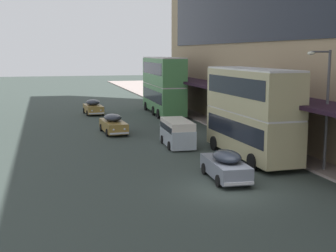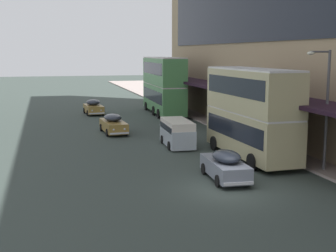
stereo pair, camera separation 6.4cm
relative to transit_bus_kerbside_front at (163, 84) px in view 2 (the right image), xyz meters
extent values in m
plane|color=#353F3A|center=(-4.16, -29.56, -3.41)|extent=(240.00, 240.00, 0.00)
cube|color=#4B894D|center=(0.00, 0.00, -1.62)|extent=(2.94, 11.31, 2.89)
cube|color=black|center=(0.00, 0.00, -1.27)|extent=(2.95, 10.42, 1.27)
cube|color=silver|center=(0.00, 0.00, -0.12)|extent=(2.84, 11.31, 0.12)
cube|color=#4B894D|center=(0.00, 0.00, 1.37)|extent=(2.94, 11.31, 2.89)
cube|color=black|center=(0.00, 0.00, 1.72)|extent=(2.95, 10.42, 1.27)
cube|color=silver|center=(0.00, 0.00, 2.87)|extent=(2.84, 11.31, 0.12)
cube|color=black|center=(0.18, 5.66, 2.57)|extent=(1.29, 0.10, 0.36)
cylinder|color=black|center=(-1.17, 3.86, -2.91)|extent=(0.28, 1.01, 1.00)
cylinder|color=black|center=(1.41, 3.78, -2.91)|extent=(0.28, 1.01, 1.00)
cylinder|color=black|center=(-1.40, -3.44, -2.91)|extent=(0.28, 1.01, 1.00)
cylinder|color=black|center=(1.18, -3.52, -2.91)|extent=(0.28, 1.01, 1.00)
cylinder|color=black|center=(-1.32, -0.80, -2.91)|extent=(0.28, 1.01, 1.00)
cylinder|color=black|center=(1.26, -0.88, -2.91)|extent=(0.28, 1.01, 1.00)
cube|color=tan|center=(-0.10, -23.21, -1.74)|extent=(2.73, 9.25, 2.66)
cube|color=black|center=(-0.10, -23.21, -1.42)|extent=(2.75, 8.51, 1.17)
cube|color=silver|center=(-0.10, -23.21, -0.36)|extent=(2.63, 9.25, 0.12)
cube|color=tan|center=(-0.10, -23.21, 1.02)|extent=(2.73, 9.25, 2.66)
cube|color=black|center=(-0.10, -23.21, 1.34)|extent=(2.75, 8.51, 1.17)
cube|color=silver|center=(-0.10, -23.21, 2.40)|extent=(2.63, 9.25, 0.12)
cube|color=black|center=(-0.21, -18.58, 2.10)|extent=(1.26, 0.09, 0.36)
cylinder|color=black|center=(-1.43, -20.12, -2.91)|extent=(0.27, 1.01, 1.00)
cylinder|color=black|center=(1.08, -20.06, -2.91)|extent=(0.27, 1.01, 1.00)
cylinder|color=black|center=(-1.30, -26.09, -2.91)|extent=(0.27, 1.01, 1.00)
cylinder|color=black|center=(1.22, -26.03, -2.91)|extent=(0.27, 1.01, 1.00)
cube|color=olive|center=(-7.31, -11.26, -2.77)|extent=(1.92, 4.61, 0.84)
ellipsoid|color=#1E232D|center=(-7.32, -11.03, -2.08)|extent=(1.60, 2.57, 0.60)
cube|color=silver|center=(-7.17, -13.56, -3.04)|extent=(1.57, 0.21, 0.14)
cube|color=silver|center=(-7.45, -8.95, -3.04)|extent=(1.57, 0.21, 0.14)
sphere|color=silver|center=(-6.72, -13.50, -2.72)|extent=(0.18, 0.18, 0.18)
sphere|color=silver|center=(-7.63, -13.56, -2.72)|extent=(0.18, 0.18, 0.18)
cylinder|color=black|center=(-6.40, -12.61, -3.09)|extent=(0.18, 0.65, 0.64)
cylinder|color=black|center=(-8.05, -12.70, -3.09)|extent=(0.18, 0.65, 0.64)
cylinder|color=black|center=(-6.57, -9.81, -3.09)|extent=(0.18, 0.65, 0.64)
cylinder|color=black|center=(-8.22, -9.91, -3.09)|extent=(0.18, 0.65, 0.64)
cube|color=slate|center=(-3.59, -27.59, -2.77)|extent=(1.87, 4.29, 0.85)
ellipsoid|color=#1E232D|center=(-3.60, -27.80, -2.06)|extent=(1.57, 2.39, 0.62)
cube|color=silver|center=(-3.47, -25.45, -3.04)|extent=(1.57, 0.21, 0.14)
cube|color=silver|center=(-3.71, -29.74, -3.04)|extent=(1.57, 0.21, 0.14)
sphere|color=silver|center=(-3.93, -25.45, -2.72)|extent=(0.18, 0.18, 0.18)
sphere|color=silver|center=(-3.02, -25.50, -2.72)|extent=(0.18, 0.18, 0.18)
cylinder|color=black|center=(-4.34, -26.25, -3.09)|extent=(0.17, 0.65, 0.64)
cylinder|color=black|center=(-2.70, -26.34, -3.09)|extent=(0.17, 0.65, 0.64)
cylinder|color=black|center=(-4.49, -28.85, -3.09)|extent=(0.17, 0.65, 0.64)
cylinder|color=black|center=(-2.84, -28.94, -3.09)|extent=(0.17, 0.65, 0.64)
cube|color=olive|center=(-7.66, 1.66, -2.78)|extent=(1.98, 4.10, 0.82)
ellipsoid|color=#1E232D|center=(-7.68, 1.86, -2.08)|extent=(1.66, 2.29, 0.65)
cube|color=silver|center=(-7.54, -0.39, -3.04)|extent=(1.66, 0.22, 0.14)
cube|color=silver|center=(-7.79, 3.71, -3.04)|extent=(1.66, 0.22, 0.14)
sphere|color=silver|center=(-7.07, -0.33, -2.73)|extent=(0.18, 0.18, 0.18)
sphere|color=silver|center=(-8.02, -0.39, -2.73)|extent=(0.18, 0.18, 0.18)
cylinder|color=black|center=(-6.72, 0.47, -3.09)|extent=(0.18, 0.65, 0.64)
cylinder|color=black|center=(-8.46, 0.37, -3.09)|extent=(0.18, 0.65, 0.64)
cylinder|color=black|center=(-6.87, 2.95, -3.09)|extent=(0.18, 0.65, 0.64)
cylinder|color=black|center=(-8.61, 2.85, -3.09)|extent=(0.18, 0.65, 0.64)
cube|color=#AAB4C1|center=(-3.58, -18.14, -2.65)|extent=(1.95, 4.38, 1.29)
cube|color=silver|center=(-3.58, -18.14, -1.87)|extent=(1.91, 4.29, 0.83)
cube|color=black|center=(-3.58, -18.14, -1.96)|extent=(1.97, 3.95, 0.41)
ellipsoid|color=#AAB4C1|center=(-3.49, -16.04, -2.51)|extent=(1.64, 0.67, 1.11)
cylinder|color=black|center=(-4.40, -16.85, -3.09)|extent=(0.19, 0.65, 0.64)
cylinder|color=black|center=(-2.65, -16.94, -3.09)|extent=(0.19, 0.65, 0.64)
cylinder|color=black|center=(-4.52, -19.34, -3.09)|extent=(0.19, 0.65, 0.64)
cylinder|color=black|center=(-2.77, -19.43, -3.09)|extent=(0.19, 0.65, 0.64)
cylinder|color=#4C4C51|center=(2.60, -27.50, 0.17)|extent=(0.16, 0.16, 6.86)
cylinder|color=#4C4C51|center=(2.00, -27.50, 3.49)|extent=(1.20, 0.10, 0.10)
ellipsoid|color=silver|center=(1.40, -27.50, 3.41)|extent=(0.44, 0.28, 0.20)
camera|label=1|loc=(-13.01, -50.72, 3.45)|focal=50.00mm
camera|label=2|loc=(-12.95, -50.74, 3.45)|focal=50.00mm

